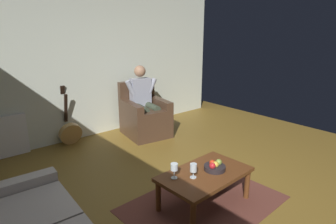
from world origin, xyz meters
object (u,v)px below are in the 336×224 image
at_px(coffee_table, 205,177).
at_px(wine_glass_near, 174,168).
at_px(guitar, 70,132).
at_px(armchair, 145,117).
at_px(fruit_bowl, 215,166).
at_px(person_seated, 144,98).
at_px(wine_glass_far, 193,169).

xyz_separation_m(coffee_table, wine_glass_near, (0.34, -0.13, 0.17)).
bearing_deg(guitar, wine_glass_near, 92.13).
distance_m(armchair, coffee_table, 2.40).
bearing_deg(guitar, fruit_bowl, 101.72).
xyz_separation_m(armchair, wine_glass_near, (1.15, 2.13, 0.17)).
relative_size(coffee_table, fruit_bowl, 4.34).
bearing_deg(fruit_bowl, wine_glass_near, -18.14).
height_order(guitar, fruit_bowl, guitar).
bearing_deg(person_seated, wine_glass_far, 75.45).
distance_m(person_seated, coffee_table, 2.44).
bearing_deg(wine_glass_far, fruit_bowl, 173.99).
bearing_deg(person_seated, guitar, -9.38).
bearing_deg(guitar, armchair, 160.85).
xyz_separation_m(guitar, fruit_bowl, (-0.56, 2.72, 0.21)).
height_order(armchair, person_seated, person_seated).
bearing_deg(wine_glass_near, guitar, -87.87).
bearing_deg(fruit_bowl, person_seated, -106.70).
bearing_deg(armchair, wine_glass_near, 70.71).
bearing_deg(fruit_bowl, wine_glass_far, -6.01).
height_order(coffee_table, guitar, guitar).
height_order(coffee_table, wine_glass_far, wine_glass_far).
relative_size(armchair, coffee_table, 0.93).
relative_size(coffee_table, wine_glass_far, 6.57).
relative_size(wine_glass_near, fruit_bowl, 0.70).
distance_m(armchair, guitar, 1.33).
height_order(person_seated, wine_glass_far, person_seated).
relative_size(person_seated, guitar, 1.27).
xyz_separation_m(person_seated, wine_glass_far, (1.00, 2.26, -0.19)).
xyz_separation_m(armchair, wine_glass_far, (0.99, 2.25, 0.16)).
height_order(guitar, wine_glass_far, guitar).
bearing_deg(armchair, fruit_bowl, 82.45).
distance_m(coffee_table, wine_glass_far, 0.24).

